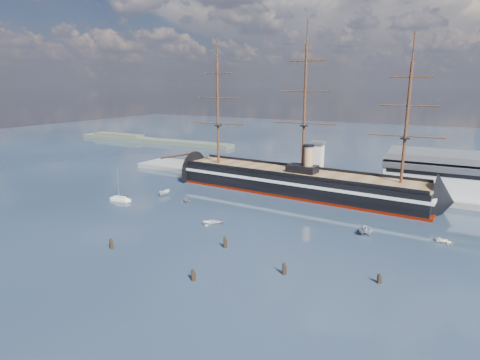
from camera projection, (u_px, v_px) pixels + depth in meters
The scene contains 17 objects.
ground at pixel (273, 208), 124.03m from camera, with size 600.00×600.00×0.00m, color #18222F.
quay at pixel (336, 187), 150.08m from camera, with size 180.00×18.00×2.00m, color slate.
quay_tower at pixel (317, 161), 148.52m from camera, with size 5.00×5.00×15.00m.
shoreline at pixel (142, 139), 269.75m from camera, with size 120.00×10.00×4.00m.
warship at pixel (292, 181), 140.96m from camera, with size 113.38×22.07×53.94m.
sailboat at pixel (120, 199), 131.39m from camera, with size 7.13×2.78×11.11m.
motorboat_a at pixel (165, 196), 138.06m from camera, with size 5.93×2.18×2.37m, color silver.
motorboat_b at pixel (213, 224), 109.56m from camera, with size 3.65×1.46×1.70m, color silver.
motorboat_c at pixel (362, 234), 102.63m from camera, with size 4.89×1.79×1.96m, color gray.
motorboat_d at pixel (185, 202), 130.45m from camera, with size 5.89×2.55×2.16m, color #979797.
motorboat_e at pixel (445, 243), 96.75m from camera, with size 2.81×1.13×1.31m, color white.
motorboat_f at pixel (367, 234), 102.36m from camera, with size 5.43×1.99×2.17m, color white.
piling_near_left at pixel (112, 249), 93.30m from camera, with size 0.64×0.64×3.24m, color black.
piling_near_mid at pixel (193, 281), 78.22m from camera, with size 0.64×0.64×3.00m, color black.
piling_near_right at pixel (284, 274), 80.75m from camera, with size 0.64×0.64×3.17m, color black.
piling_far_right at pixel (378, 283), 77.19m from camera, with size 0.64×0.64×2.68m, color black.
piling_extra at pixel (225, 248), 93.99m from camera, with size 0.64×0.64×3.42m, color black.
Camera 1 is at (48.03, -68.93, 37.29)m, focal length 30.00 mm.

